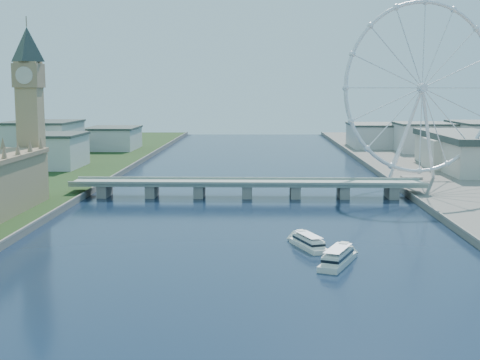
{
  "coord_description": "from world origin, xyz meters",
  "views": [
    {
      "loc": [
        7.58,
        -114.09,
        66.92
      ],
      "look_at": [
        -1.89,
        210.0,
        22.87
      ],
      "focal_mm": 50.0,
      "sensor_mm": 36.0,
      "label": 1
    }
  ],
  "objects": [
    {
      "name": "big_ben",
      "position": [
        -128.0,
        278.0,
        66.57
      ],
      "size": [
        20.02,
        20.02,
        110.0
      ],
      "color": "tan",
      "rests_on": "ground"
    },
    {
      "name": "westminster_bridge",
      "position": [
        0.0,
        300.0,
        6.63
      ],
      "size": [
        220.0,
        22.0,
        9.5
      ],
      "color": "gray",
      "rests_on": "ground"
    },
    {
      "name": "london_eye",
      "position": [
        119.98,
        355.08,
        67.52
      ],
      "size": [
        113.6,
        39.12,
        124.3
      ],
      "color": "silver",
      "rests_on": "ground"
    },
    {
      "name": "county_hall",
      "position": [
        175.0,
        430.0,
        0.0
      ],
      "size": [
        54.0,
        144.0,
        35.0
      ],
      "primitive_type": null,
      "color": "beige",
      "rests_on": "ground"
    },
    {
      "name": "city_skyline",
      "position": [
        39.22,
        560.08,
        16.96
      ],
      "size": [
        505.0,
        280.0,
        32.0
      ],
      "color": "beige",
      "rests_on": "ground"
    },
    {
      "name": "tour_boat_near",
      "position": [
        28.61,
        163.87,
        0.0
      ],
      "size": [
        17.08,
        29.78,
        6.41
      ],
      "primitive_type": null,
      "rotation": [
        0.0,
        0.0,
        0.36
      ],
      "color": "white",
      "rests_on": "ground"
    },
    {
      "name": "tour_boat_far",
      "position": [
        37.87,
        137.12,
        0.0
      ],
      "size": [
        19.57,
        32.53,
        7.05
      ],
      "primitive_type": null,
      "rotation": [
        0.0,
        0.0,
        -0.39
      ],
      "color": "silver",
      "rests_on": "ground"
    }
  ]
}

